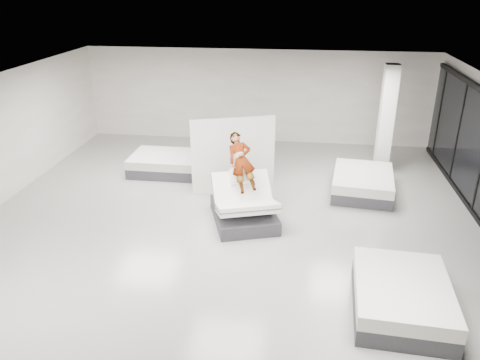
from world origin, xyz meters
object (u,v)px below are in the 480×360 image
Objects in this scene: divider_panel at (233,155)px; flat_bed_right_far at (363,183)px; remote at (254,183)px; flat_bed_left_far at (166,163)px; flat_bed_right_near at (401,297)px; column at (386,120)px; person at (241,171)px; hero_bed at (244,207)px.

divider_panel reaches higher than flat_bed_right_far.
flat_bed_left_far is at bearing 118.78° from remote.
flat_bed_left_far is (-5.83, 5.71, -0.02)m from flat_bed_right_near.
divider_panel is 4.64m from column.
remote is at bearing -144.01° from flat_bed_right_far.
person is 1.49m from divider_panel.
hero_bed is at bearing -145.54° from flat_bed_right_far.
column reaches higher than remote.
hero_bed is 15.55× the size of remote.
person is 4.64m from flat_bed_right_near.
remote is 0.06× the size of divider_panel.
hero_bed is at bearing -45.62° from flat_bed_left_far.
person is 3.64m from flat_bed_right_far.
hero_bed is 0.67m from remote.
person reaches higher than flat_bed_right_near.
flat_bed_left_far is at bearing 135.62° from flat_bed_right_near.
column reaches higher than divider_panel.
person is at bearing 108.23° from hero_bed.
flat_bed_right_far is (3.08, 1.74, -0.87)m from person.
remote is at bearing -42.99° from flat_bed_left_far.
flat_bed_right_far is (3.48, 0.31, -0.74)m from divider_panel.
flat_bed_left_far is at bearing 134.33° from divider_panel.
column is at bearing 44.85° from hero_bed.
flat_bed_left_far is at bearing 172.67° from flat_bed_right_far.
flat_bed_right_far reaches higher than flat_bed_left_far.
hero_bed is 0.85m from person.
remote is 5.05m from column.
column is at bearing 23.39° from person.
flat_bed_left_far is 0.62× the size of column.
person is at bearing -150.51° from flat_bed_right_far.
hero_bed reaches higher than flat_bed_right_far.
divider_panel is at bearing -25.27° from flat_bed_left_far.
person is 0.69× the size of flat_bed_right_near.
flat_bed_right_near reaches higher than flat_bed_right_far.
flat_bed_right_far is at bearing 17.76° from remote.
column is (0.70, 1.62, 1.32)m from flat_bed_right_far.
hero_bed reaches higher than flat_bed_right_near.
flat_bed_right_far is at bearing 91.58° from flat_bed_right_near.
flat_bed_right_far is at bearing -113.46° from column.
remote reaches higher than flat_bed_right_far.
remote is 4.08m from flat_bed_left_far.
flat_bed_right_near is 1.11× the size of flat_bed_left_far.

